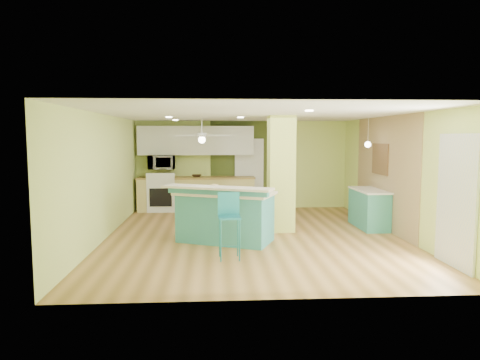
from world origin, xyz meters
name	(u,v)px	position (x,y,z in m)	size (l,w,h in m)	color
floor	(253,236)	(0.00, 0.00, -0.01)	(6.00, 7.00, 0.01)	olive
ceiling	(254,114)	(0.00, 0.00, 2.50)	(6.00, 7.00, 0.01)	white
wall_back	(242,165)	(0.00, 3.50, 1.25)	(6.00, 0.01, 2.50)	#D3E97C
wall_front	(279,202)	(0.00, -3.50, 1.25)	(6.00, 0.01, 2.50)	#D3E97C
wall_left	(104,177)	(-3.00, 0.00, 1.25)	(0.01, 7.00, 2.50)	#D3E97C
wall_right	(396,175)	(3.00, 0.00, 1.25)	(0.01, 7.00, 2.50)	#D3E97C
wood_panel	(384,173)	(2.99, 0.60, 1.25)	(0.02, 3.40, 2.50)	#997B57
olive_accent	(249,165)	(0.20, 3.49, 1.25)	(2.20, 0.02, 2.50)	#414E1F
interior_door	(249,174)	(0.20, 3.46, 1.00)	(0.82, 0.05, 2.00)	silver
french_door	(456,201)	(2.97, -2.30, 1.05)	(0.04, 1.08, 2.10)	silver
column	(281,174)	(0.65, 0.50, 1.25)	(0.55, 0.55, 2.50)	#CBDB65
kitchen_run	(196,194)	(-1.30, 3.20, 0.47)	(3.25, 0.63, 0.94)	#D3C26E
stove	(162,194)	(-2.25, 3.19, 0.46)	(0.76, 0.66, 1.08)	white
upper_cabinets	(196,141)	(-1.30, 3.32, 1.95)	(3.20, 0.34, 0.80)	silver
microwave	(162,162)	(-2.25, 3.20, 1.35)	(0.70, 0.48, 0.39)	silver
ceiling_fan	(202,136)	(-1.10, 2.00, 2.08)	(1.41, 1.41, 0.61)	silver
pendant_lamp	(368,144)	(2.65, 0.75, 1.88)	(0.14, 0.14, 0.69)	white
wall_decor	(380,159)	(2.96, 0.80, 1.55)	(0.03, 0.90, 0.70)	brown
peninsula	(225,215)	(-0.59, -0.43, 0.52)	(2.26, 1.81, 1.13)	teal
bar_stool	(229,214)	(-0.56, -1.58, 0.75)	(0.38, 0.38, 1.12)	teal
side_counter	(369,208)	(2.70, 0.70, 0.44)	(0.57, 1.35, 0.87)	teal
fruit_bowl	(197,176)	(-1.29, 3.18, 0.97)	(0.27, 0.27, 0.07)	#382516
canister	(215,188)	(-0.79, -0.50, 1.06)	(0.14, 0.14, 0.16)	gold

